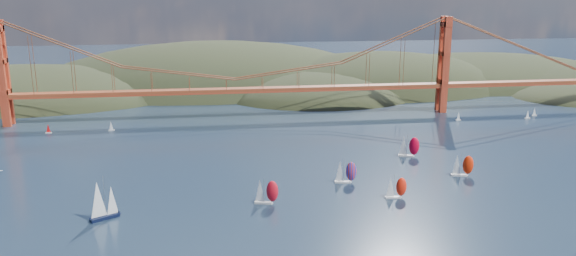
{
  "coord_description": "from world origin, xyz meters",
  "views": [
    {
      "loc": [
        -14.5,
        -126.43,
        72.1
      ],
      "look_at": [
        16.44,
        90.0,
        16.28
      ],
      "focal_mm": 35.0,
      "sensor_mm": 36.0,
      "label": 1
    }
  ],
  "objects_px": {
    "racer_0": "(266,191)",
    "racer_rwb": "(345,172)",
    "sloop_navy": "(102,201)",
    "racer_2": "(462,165)",
    "racer_1": "(396,187)",
    "racer_3": "(409,146)"
  },
  "relations": [
    {
      "from": "sloop_navy",
      "to": "racer_1",
      "type": "relative_size",
      "value": 1.68
    },
    {
      "from": "sloop_navy",
      "to": "racer_0",
      "type": "relative_size",
      "value": 1.51
    },
    {
      "from": "racer_3",
      "to": "racer_2",
      "type": "bearing_deg",
      "value": -48.16
    },
    {
      "from": "racer_2",
      "to": "racer_1",
      "type": "bearing_deg",
      "value": -136.44
    },
    {
      "from": "racer_2",
      "to": "racer_3",
      "type": "bearing_deg",
      "value": 127.25
    },
    {
      "from": "racer_1",
      "to": "racer_0",
      "type": "bearing_deg",
      "value": -178.11
    },
    {
      "from": "racer_1",
      "to": "racer_3",
      "type": "xyz_separation_m",
      "value": [
        21.33,
        46.12,
        0.73
      ]
    },
    {
      "from": "sloop_navy",
      "to": "racer_0",
      "type": "xyz_separation_m",
      "value": [
        52.37,
        5.57,
        -1.84
      ]
    },
    {
      "from": "racer_1",
      "to": "racer_rwb",
      "type": "bearing_deg",
      "value": 130.92
    },
    {
      "from": "sloop_navy",
      "to": "racer_rwb",
      "type": "bearing_deg",
      "value": -16.11
    },
    {
      "from": "racer_0",
      "to": "racer_1",
      "type": "distance_m",
      "value": 45.2
    },
    {
      "from": "racer_rwb",
      "to": "sloop_navy",
      "type": "bearing_deg",
      "value": -153.58
    },
    {
      "from": "sloop_navy",
      "to": "racer_rwb",
      "type": "height_order",
      "value": "sloop_navy"
    },
    {
      "from": "racer_0",
      "to": "racer_rwb",
      "type": "relative_size",
      "value": 1.01
    },
    {
      "from": "racer_1",
      "to": "racer_2",
      "type": "height_order",
      "value": "racer_2"
    },
    {
      "from": "racer_2",
      "to": "racer_3",
      "type": "height_order",
      "value": "racer_3"
    },
    {
      "from": "racer_0",
      "to": "racer_rwb",
      "type": "distance_m",
      "value": 35.64
    },
    {
      "from": "sloop_navy",
      "to": "racer_0",
      "type": "bearing_deg",
      "value": -24.78
    },
    {
      "from": "racer_0",
      "to": "racer_2",
      "type": "bearing_deg",
      "value": 28.42
    },
    {
      "from": "racer_0",
      "to": "racer_rwb",
      "type": "bearing_deg",
      "value": 43.32
    },
    {
      "from": "sloop_navy",
      "to": "racer_0",
      "type": "height_order",
      "value": "sloop_navy"
    },
    {
      "from": "racer_0",
      "to": "racer_rwb",
      "type": "xyz_separation_m",
      "value": [
        31.58,
        16.51,
        -0.04
      ]
    }
  ]
}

